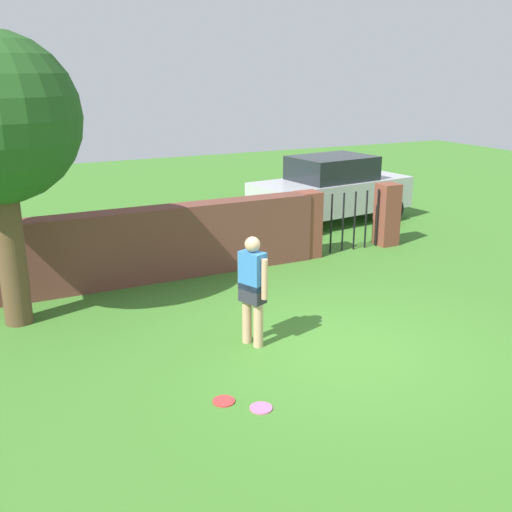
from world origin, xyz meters
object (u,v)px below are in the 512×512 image
Objects in this scene: car at (331,190)px; frisbee_red at (224,401)px; person at (253,286)px; frisbee_pink at (261,408)px.

car is 9.34m from frisbee_red.
person is 0.37× the size of car.
frisbee_red is at bearing 120.07° from person.
frisbee_red is at bearing 134.57° from frisbee_pink.
car is 16.22× the size of frisbee_pink.
frisbee_pink is at bearing 135.48° from person.
car is at bearing 49.17° from frisbee_red.
car is 9.39m from frisbee_pink.
frisbee_pink is at bearing 44.93° from car.
person is at bearing 41.48° from car.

